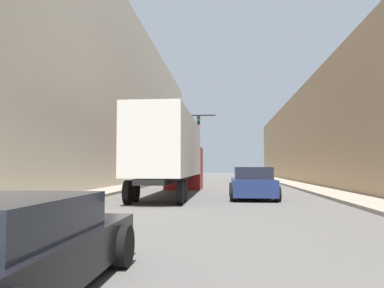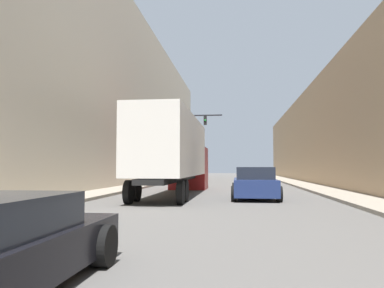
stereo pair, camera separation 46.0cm
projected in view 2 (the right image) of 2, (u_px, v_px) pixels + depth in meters
The scene contains 7 objects.
sidewalk_right at pixel (309, 186), 28.78m from camera, with size 2.13×80.00×0.15m.
sidewalk_left at pixel (142, 185), 30.38m from camera, with size 2.13×80.00×0.15m.
building_right at pixel (363, 128), 28.57m from camera, with size 6.00×80.00×8.99m.
building_left at pixel (95, 91), 31.36m from camera, with size 6.00×80.00×15.90m.
semi_truck at pixel (176, 153), 20.99m from camera, with size 2.49×13.65×4.15m.
suv_car at pixel (255, 183), 18.34m from camera, with size 2.24×4.84×1.54m.
traffic_signal_gantry at pixel (183, 135), 37.36m from camera, with size 5.14×0.35×7.00m.
Camera 2 is at (1.15, 0.19, 1.53)m, focal length 35.00 mm.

